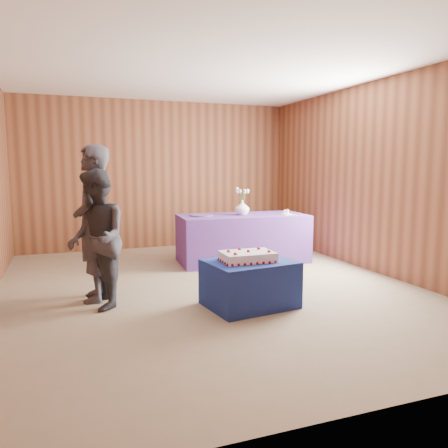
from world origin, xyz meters
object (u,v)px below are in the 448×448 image
serving_table (243,238)px  sheet_cake (248,256)px  guest_right (97,239)px  cake_table (250,283)px  vase (242,208)px  guest_left (93,223)px

serving_table → sheet_cake: serving_table is taller
guest_right → cake_table: bearing=63.9°
sheet_cake → serving_table: bearing=69.8°
cake_table → serving_table: (0.79, 2.10, 0.12)m
guest_right → sheet_cake: bearing=63.4°
vase → serving_table: bearing=36.5°
sheet_cake → guest_right: (-1.51, 0.52, 0.19)m
sheet_cake → guest_right: bearing=162.1°
cake_table → vase: size_ratio=3.87×
guest_left → sheet_cake: bearing=68.4°
cake_table → guest_left: (-1.55, 0.82, 0.62)m
sheet_cake → cake_table: bearing=13.6°
guest_left → serving_table: bearing=125.5°
serving_table → cake_table: bearing=-106.9°
sheet_cake → vase: bearing=70.0°
sheet_cake → guest_left: (-1.52, 0.83, 0.32)m
cake_table → guest_right: size_ratio=0.61×
cake_table → guest_right: (-1.54, 0.51, 0.49)m
cake_table → guest_right: guest_right is taller
cake_table → guest_left: size_ratio=0.51×
cake_table → guest_left: 1.87m
sheet_cake → vase: 2.27m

